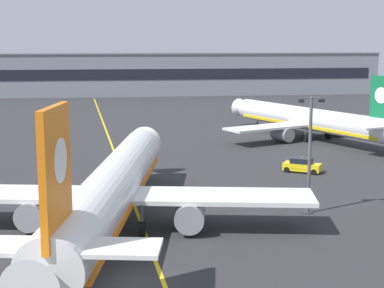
{
  "coord_description": "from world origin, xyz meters",
  "views": [
    {
      "loc": [
        -0.67,
        -35.54,
        15.01
      ],
      "look_at": [
        5.8,
        15.06,
        6.08
      ],
      "focal_mm": 56.19,
      "sensor_mm": 36.0,
      "label": 1
    }
  ],
  "objects_px": {
    "airliner_foreground": "(112,189)",
    "safety_cone_by_nose_gear": "(117,178)",
    "service_car_second": "(302,166)",
    "apron_lamp_post": "(310,153)",
    "airliner_background": "(310,120)"
  },
  "relations": [
    {
      "from": "service_car_second",
      "to": "safety_cone_by_nose_gear",
      "type": "xyz_separation_m",
      "value": [
        -20.98,
        -1.33,
        -0.51
      ]
    },
    {
      "from": "airliner_background",
      "to": "safety_cone_by_nose_gear",
      "type": "xyz_separation_m",
      "value": [
        -29.12,
        -23.46,
        -2.72
      ]
    },
    {
      "from": "safety_cone_by_nose_gear",
      "to": "apron_lamp_post",
      "type": "bearing_deg",
      "value": -41.53
    },
    {
      "from": "airliner_foreground",
      "to": "apron_lamp_post",
      "type": "xyz_separation_m",
      "value": [
        16.92,
        2.56,
        2.02
      ]
    },
    {
      "from": "airliner_foreground",
      "to": "airliner_background",
      "type": "relative_size",
      "value": 1.2
    },
    {
      "from": "service_car_second",
      "to": "safety_cone_by_nose_gear",
      "type": "bearing_deg",
      "value": -176.38
    },
    {
      "from": "service_car_second",
      "to": "airliner_foreground",
      "type": "bearing_deg",
      "value": -139.21
    },
    {
      "from": "airliner_foreground",
      "to": "safety_cone_by_nose_gear",
      "type": "relative_size",
      "value": 75.14
    },
    {
      "from": "airliner_foreground",
      "to": "service_car_second",
      "type": "xyz_separation_m",
      "value": [
        21.42,
        18.48,
        -2.6
      ]
    },
    {
      "from": "airliner_background",
      "to": "safety_cone_by_nose_gear",
      "type": "relative_size",
      "value": 62.82
    },
    {
      "from": "airliner_foreground",
      "to": "service_car_second",
      "type": "distance_m",
      "value": 28.41
    },
    {
      "from": "airliner_foreground",
      "to": "apron_lamp_post",
      "type": "distance_m",
      "value": 17.23
    },
    {
      "from": "airliner_background",
      "to": "safety_cone_by_nose_gear",
      "type": "bearing_deg",
      "value": -141.15
    },
    {
      "from": "apron_lamp_post",
      "to": "airliner_background",
      "type": "bearing_deg",
      "value": 71.63
    },
    {
      "from": "airliner_foreground",
      "to": "apron_lamp_post",
      "type": "bearing_deg",
      "value": 8.6
    }
  ]
}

